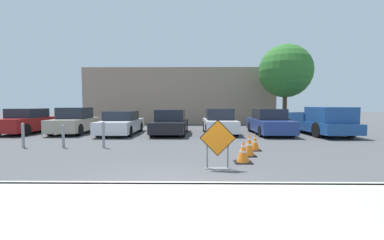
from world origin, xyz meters
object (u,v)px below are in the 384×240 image
Objects in this scene: parked_car_fifth at (219,122)px; pickup_truck at (321,122)px; traffic_cone_third at (255,142)px; traffic_cone_nearest at (243,152)px; bollard_second at (63,136)px; parked_car_second at (75,122)px; parked_car_sixth at (269,123)px; traffic_cone_second at (249,145)px; bollard_nearest at (103,134)px; parked_car_third at (121,123)px; road_closed_sign at (218,143)px; parked_car_nearest at (27,122)px; parked_car_fourth at (170,123)px; bollard_third at (23,135)px.

pickup_truck is at bearing 174.10° from parked_car_fifth.
traffic_cone_third is at bearing 43.40° from pickup_truck.
bollard_second reaches higher than traffic_cone_nearest.
parked_car_second is 0.91× the size of parked_car_sixth.
traffic_cone_second is at bearing -112.52° from traffic_cone_third.
parked_car_second is (-9.21, 6.81, 0.33)m from traffic_cone_second.
pickup_truck is (5.05, 5.18, 0.41)m from traffic_cone_third.
traffic_cone_nearest is 5.81m from bollard_nearest.
parked_car_second is (-8.82, 7.79, 0.39)m from traffic_cone_nearest.
bollard_nearest is at bearing 97.65° from parked_car_third.
bollard_second is at bearing 180.00° from bollard_nearest.
road_closed_sign is 13.88m from parked_car_nearest.
traffic_cone_second reaches higher than traffic_cone_third.
parked_car_second reaches higher than parked_car_sixth.
traffic_cone_second is at bearing 118.20° from parked_car_fourth.
parked_car_fourth is at bearing 179.90° from parked_car_third.
bollard_nearest reaches higher than bollard_second.
traffic_cone_third is 0.15× the size of parked_car_third.
bollard_nearest is at bearing 142.01° from road_closed_sign.
parked_car_nearest reaches higher than traffic_cone_nearest.
parked_car_fifth is (-0.00, 7.74, 0.36)m from traffic_cone_nearest.
parked_car_nearest is (-12.14, 6.79, 0.32)m from traffic_cone_second.
traffic_cone_nearest is 2.23m from traffic_cone_third.
pickup_truck is at bearing -179.37° from parked_car_nearest.
bollard_nearest is (-8.13, -4.92, -0.12)m from parked_car_sixth.
parked_car_fifth is (8.82, -0.05, -0.03)m from parked_car_second.
traffic_cone_nearest is at bearing 136.82° from parked_car_second.
traffic_cone_nearest is 0.85× the size of traffic_cone_second.
pickup_truck is (14.71, -0.54, 0.02)m from parked_car_second.
parked_car_fifth reaches higher than parked_car_fourth.
road_closed_sign is 0.31× the size of parked_car_fourth.
parked_car_second reaches higher than bollard_nearest.
parked_car_fifth is at bearing -7.03° from pickup_truck.
pickup_truck is (8.83, -0.25, 0.07)m from parked_car_fourth.
traffic_cone_nearest is at bearing -112.07° from traffic_cone_third.
parked_car_sixth is (11.76, -0.27, -0.03)m from parked_car_second.
road_closed_sign is 9.14m from parked_car_sixth.
parked_car_fifth is at bearing 84.35° from road_closed_sign.
traffic_cone_second is 0.20× the size of parked_car_second.
bollard_third is (-2.62, -4.90, -0.10)m from parked_car_third.
traffic_cone_third is 0.15× the size of parked_car_sixth.
road_closed_sign is at bearing -136.63° from traffic_cone_nearest.
parked_car_third is 4.99m from bollard_second.
parked_car_third is at bearing 172.51° from parked_car_second.
pickup_truck is 12.02m from bollard_nearest.
pickup_truck reaches higher than bollard_second.
pickup_truck is (11.77, -0.24, 0.10)m from parked_car_third.
bollard_nearest is 1.15× the size of bollard_second.
traffic_cone_third is 9.35m from bollard_third.
parked_car_second is 5.89m from parked_car_fourth.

